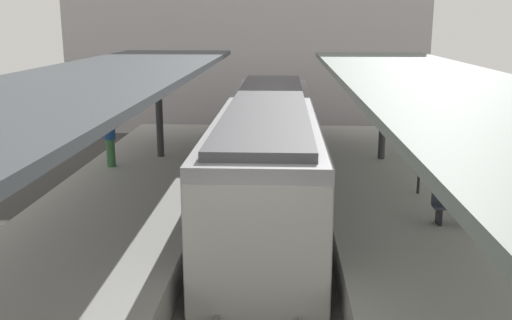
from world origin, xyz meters
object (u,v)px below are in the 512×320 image
commuter_train (269,149)px  passenger_near_bench (110,138)px  platform_bench (463,204)px  platform_sign (422,135)px

commuter_train → passenger_near_bench: (-5.09, 0.49, 0.20)m
platform_bench → passenger_near_bench: (-9.71, 5.00, 0.46)m
commuter_train → platform_bench: commuter_train is taller
platform_sign → passenger_near_bench: size_ratio=1.24×
platform_sign → platform_bench: bearing=-78.9°
platform_bench → passenger_near_bench: bearing=152.8°
commuter_train → platform_sign: 4.72m
passenger_near_bench → commuter_train: bearing=-5.5°
commuter_train → platform_sign: bearing=-26.7°
passenger_near_bench → platform_bench: bearing=-27.2°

